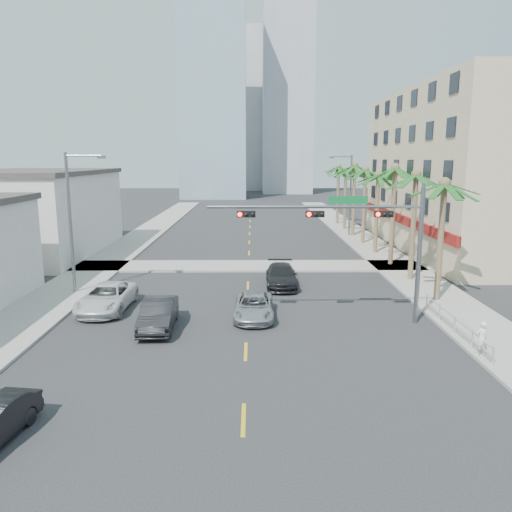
{
  "coord_description": "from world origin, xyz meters",
  "views": [
    {
      "loc": [
        0.3,
        -17.39,
        8.64
      ],
      "look_at": [
        0.5,
        8.75,
        3.5
      ],
      "focal_mm": 35.0,
      "sensor_mm": 36.0,
      "label": 1
    }
  ],
  "objects_px": {
    "car_lane_right": "(281,276)",
    "car_lane_center": "(254,307)",
    "pedestrian": "(482,338)",
    "car_lane_left": "(158,314)",
    "car_parked_far": "(107,297)",
    "traffic_signal_mast": "(359,229)"
  },
  "relations": [
    {
      "from": "car_lane_right",
      "to": "car_lane_center",
      "type": "bearing_deg",
      "value": -104.63
    },
    {
      "from": "pedestrian",
      "to": "car_lane_left",
      "type": "bearing_deg",
      "value": -26.81
    },
    {
      "from": "car_parked_far",
      "to": "traffic_signal_mast",
      "type": "bearing_deg",
      "value": -8.36
    },
    {
      "from": "car_lane_left",
      "to": "car_lane_center",
      "type": "xyz_separation_m",
      "value": [
        4.92,
        1.72,
        -0.13
      ]
    },
    {
      "from": "car_lane_center",
      "to": "car_parked_far",
      "type": "bearing_deg",
      "value": 171.37
    },
    {
      "from": "car_lane_left",
      "to": "pedestrian",
      "type": "distance_m",
      "value": 15.37
    },
    {
      "from": "traffic_signal_mast",
      "to": "pedestrian",
      "type": "bearing_deg",
      "value": -46.85
    },
    {
      "from": "traffic_signal_mast",
      "to": "car_lane_right",
      "type": "xyz_separation_m",
      "value": [
        -3.49,
        7.83,
        -4.33
      ]
    },
    {
      "from": "car_parked_far",
      "to": "car_lane_right",
      "type": "bearing_deg",
      "value": 29.07
    },
    {
      "from": "traffic_signal_mast",
      "to": "car_parked_far",
      "type": "distance_m",
      "value": 14.72
    },
    {
      "from": "traffic_signal_mast",
      "to": "car_lane_left",
      "type": "height_order",
      "value": "traffic_signal_mast"
    },
    {
      "from": "traffic_signal_mast",
      "to": "car_lane_center",
      "type": "xyz_separation_m",
      "value": [
        -5.39,
        0.95,
        -4.42
      ]
    },
    {
      "from": "car_lane_center",
      "to": "pedestrian",
      "type": "height_order",
      "value": "pedestrian"
    },
    {
      "from": "car_lane_center",
      "to": "car_lane_right",
      "type": "bearing_deg",
      "value": 75.8
    },
    {
      "from": "car_lane_center",
      "to": "car_lane_right",
      "type": "distance_m",
      "value": 7.14
    },
    {
      "from": "car_parked_far",
      "to": "car_lane_left",
      "type": "relative_size",
      "value": 1.17
    },
    {
      "from": "pedestrian",
      "to": "car_lane_center",
      "type": "bearing_deg",
      "value": -41.76
    },
    {
      "from": "car_parked_far",
      "to": "car_lane_left",
      "type": "xyz_separation_m",
      "value": [
        3.55,
        -3.2,
        0.01
      ]
    },
    {
      "from": "car_parked_far",
      "to": "car_lane_right",
      "type": "distance_m",
      "value": 11.7
    },
    {
      "from": "traffic_signal_mast",
      "to": "car_parked_far",
      "type": "height_order",
      "value": "traffic_signal_mast"
    },
    {
      "from": "car_parked_far",
      "to": "car_lane_right",
      "type": "height_order",
      "value": "car_parked_far"
    },
    {
      "from": "pedestrian",
      "to": "traffic_signal_mast",
      "type": "bearing_deg",
      "value": -58.41
    }
  ]
}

